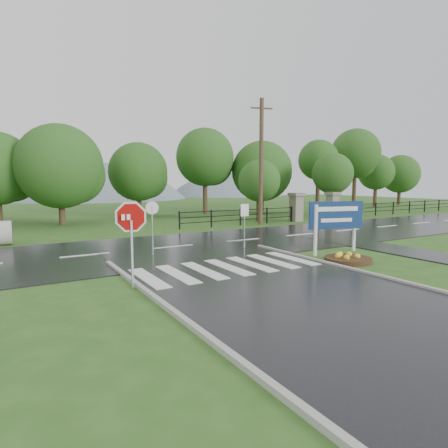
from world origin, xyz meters
TOP-DOWN VIEW (x-y plane):
  - ground at (0.00, 0.00)m, footprint 120.00×120.00m
  - main_road at (0.00, 10.00)m, footprint 90.00×8.00m
  - walkway at (8.50, 4.00)m, footprint 2.20×11.00m
  - crosswalk at (0.00, 5.00)m, footprint 6.50×2.80m
  - pillar_west at (13.00, 16.00)m, footprint 1.00×1.00m
  - pillar_east at (17.00, 16.00)m, footprint 1.00×1.00m
  - fence_west at (7.75, 16.00)m, footprint 9.58×0.08m
  - fence_east at (27.75, 16.00)m, footprint 20.58×0.08m
  - hills at (3.49, 65.00)m, footprint 102.00×48.00m
  - treeline at (1.00, 24.00)m, footprint 83.20×5.20m
  - stop_sign at (-3.75, 4.20)m, footprint 1.16×0.38m
  - estate_billboard at (5.55, 5.07)m, footprint 2.53×0.74m
  - flower_bed at (4.63, 3.57)m, footprint 1.79×1.79m
  - reg_sign_small at (2.76, 8.05)m, footprint 0.47×0.07m
  - reg_sign_round at (-1.56, 8.51)m, footprint 0.52×0.17m
  - utility_pole_east at (9.17, 15.50)m, footprint 1.55×0.55m
  - entrance_tree_left at (10.49, 17.50)m, footprint 3.29×3.29m
  - entrance_tree_right at (18.51, 17.50)m, footprint 3.61×3.61m

SIDE VIEW (x-z plane):
  - hills at x=3.49m, z-range -39.54..8.46m
  - ground at x=0.00m, z-range 0.00..0.00m
  - main_road at x=0.00m, z-range -0.02..0.02m
  - walkway at x=8.50m, z-range -0.02..0.02m
  - treeline at x=1.00m, z-range -5.00..5.00m
  - crosswalk at x=0.00m, z-range 0.05..0.07m
  - flower_bed at x=4.63m, z-range -0.05..0.31m
  - fence_west at x=7.75m, z-range 0.12..1.32m
  - fence_east at x=27.75m, z-range 0.14..1.34m
  - pillar_west at x=13.00m, z-range 0.06..2.30m
  - pillar_east at x=17.00m, z-range 0.06..2.30m
  - reg_sign_round at x=-1.56m, z-range 0.30..2.61m
  - reg_sign_small at x=2.76m, z-range 0.44..2.54m
  - estate_billboard at x=5.55m, z-range 0.43..2.70m
  - stop_sign at x=-3.75m, z-range 0.53..3.27m
  - entrance_tree_left at x=10.49m, z-range 0.75..5.57m
  - entrance_tree_right at x=18.51m, z-range 0.98..6.61m
  - utility_pole_east at x=9.17m, z-range 0.07..9.00m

